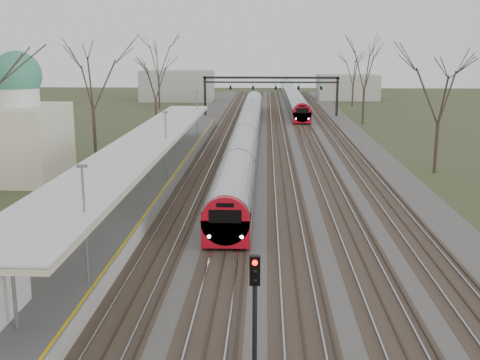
# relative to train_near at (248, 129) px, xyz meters

# --- Properties ---
(track_bed) EXTENTS (24.00, 160.00, 0.22)m
(track_bed) POSITION_rel_train_near_xyz_m (2.76, -3.21, -1.42)
(track_bed) COLOR #474442
(track_bed) RESTS_ON ground
(platform) EXTENTS (3.50, 69.00, 1.00)m
(platform) POSITION_rel_train_near_xyz_m (-6.55, -20.71, -0.98)
(platform) COLOR #9E9B93
(platform) RESTS_ON ground
(canopy) EXTENTS (4.10, 50.00, 3.11)m
(canopy) POSITION_rel_train_near_xyz_m (-6.55, -25.22, 2.45)
(canopy) COLOR slate
(canopy) RESTS_ON platform
(dome_building) EXTENTS (10.00, 8.00, 10.30)m
(dome_building) POSITION_rel_train_near_xyz_m (-19.21, -20.21, 2.24)
(dome_building) COLOR beige
(dome_building) RESTS_ON ground
(signal_gantry) EXTENTS (21.00, 0.59, 6.08)m
(signal_gantry) POSITION_rel_train_near_xyz_m (2.79, 26.78, 3.43)
(signal_gantry) COLOR black
(signal_gantry) RESTS_ON ground
(tree_west_far) EXTENTS (5.50, 5.50, 11.33)m
(tree_west_far) POSITION_rel_train_near_xyz_m (-14.50, -10.21, 6.54)
(tree_west_far) COLOR #2D231C
(tree_west_far) RESTS_ON ground
(tree_east_far) EXTENTS (5.00, 5.00, 10.30)m
(tree_east_far) POSITION_rel_train_near_xyz_m (16.50, -16.21, 5.81)
(tree_east_far) COLOR #2D231C
(tree_east_far) RESTS_ON ground
(train_near) EXTENTS (2.62, 75.21, 3.05)m
(train_near) POSITION_rel_train_near_xyz_m (0.00, 0.00, 0.00)
(train_near) COLOR #B3B6BE
(train_near) RESTS_ON ground
(train_far) EXTENTS (2.62, 75.21, 3.05)m
(train_far) POSITION_rel_train_near_xyz_m (7.00, 52.57, 0.00)
(train_far) COLOR #B3B6BE
(train_far) RESTS_ON ground
(signal_post) EXTENTS (0.35, 0.45, 4.10)m
(signal_post) POSITION_rel_train_near_xyz_m (1.75, -48.91, 1.25)
(signal_post) COLOR black
(signal_post) RESTS_ON ground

